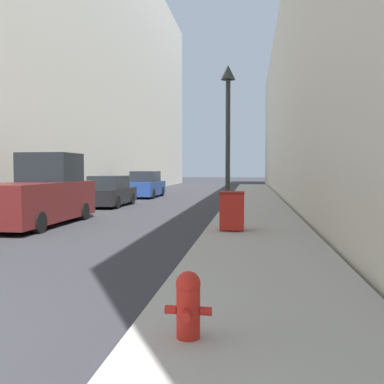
{
  "coord_description": "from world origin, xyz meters",
  "views": [
    {
      "loc": [
        4.85,
        -2.77,
        1.88
      ],
      "look_at": [
        1.84,
        19.02,
        0.72
      ],
      "focal_mm": 40.0,
      "sensor_mm": 36.0,
      "label": 1
    }
  ],
  "objects_px": {
    "fire_hydrant": "(188,303)",
    "parked_sedan_near": "(109,192)",
    "pickup_truck": "(40,195)",
    "parked_sedan_far": "(146,185)",
    "trash_bin": "(232,210)",
    "lamppost": "(228,120)"
  },
  "relations": [
    {
      "from": "fire_hydrant",
      "to": "parked_sedan_near",
      "type": "bearing_deg",
      "value": 111.39
    },
    {
      "from": "pickup_truck",
      "to": "parked_sedan_near",
      "type": "xyz_separation_m",
      "value": [
        -0.08,
        7.35,
        -0.3
      ]
    },
    {
      "from": "fire_hydrant",
      "to": "parked_sedan_far",
      "type": "distance_m",
      "value": 24.75
    },
    {
      "from": "fire_hydrant",
      "to": "pickup_truck",
      "type": "height_order",
      "value": "pickup_truck"
    },
    {
      "from": "fire_hydrant",
      "to": "trash_bin",
      "type": "relative_size",
      "value": 0.62
    },
    {
      "from": "pickup_truck",
      "to": "parked_sedan_near",
      "type": "bearing_deg",
      "value": 90.65
    },
    {
      "from": "fire_hydrant",
      "to": "parked_sedan_near",
      "type": "height_order",
      "value": "parked_sedan_near"
    },
    {
      "from": "lamppost",
      "to": "pickup_truck",
      "type": "height_order",
      "value": "lamppost"
    },
    {
      "from": "lamppost",
      "to": "parked_sedan_near",
      "type": "xyz_separation_m",
      "value": [
        -6.35,
        5.57,
        -2.94
      ]
    },
    {
      "from": "lamppost",
      "to": "parked_sedan_far",
      "type": "relative_size",
      "value": 1.14
    },
    {
      "from": "fire_hydrant",
      "to": "parked_sedan_near",
      "type": "distance_m",
      "value": 17.95
    },
    {
      "from": "parked_sedan_near",
      "to": "parked_sedan_far",
      "type": "bearing_deg",
      "value": 89.04
    },
    {
      "from": "trash_bin",
      "to": "fire_hydrant",
      "type": "bearing_deg",
      "value": -90.74
    },
    {
      "from": "fire_hydrant",
      "to": "lamppost",
      "type": "distance_m",
      "value": 11.58
    },
    {
      "from": "trash_bin",
      "to": "parked_sedan_far",
      "type": "height_order",
      "value": "parked_sedan_far"
    },
    {
      "from": "trash_bin",
      "to": "parked_sedan_far",
      "type": "bearing_deg",
      "value": 112.2
    },
    {
      "from": "lamppost",
      "to": "pickup_truck",
      "type": "bearing_deg",
      "value": -164.11
    },
    {
      "from": "fire_hydrant",
      "to": "parked_sedan_far",
      "type": "xyz_separation_m",
      "value": [
        -6.43,
        23.89,
        0.3
      ]
    },
    {
      "from": "trash_bin",
      "to": "parked_sedan_near",
      "type": "xyz_separation_m",
      "value": [
        -6.65,
        8.82,
        -0.0
      ]
    },
    {
      "from": "pickup_truck",
      "to": "parked_sedan_far",
      "type": "relative_size",
      "value": 1.15
    },
    {
      "from": "parked_sedan_far",
      "to": "fire_hydrant",
      "type": "bearing_deg",
      "value": -74.94
    },
    {
      "from": "pickup_truck",
      "to": "parked_sedan_near",
      "type": "relative_size",
      "value": 1.28
    }
  ]
}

